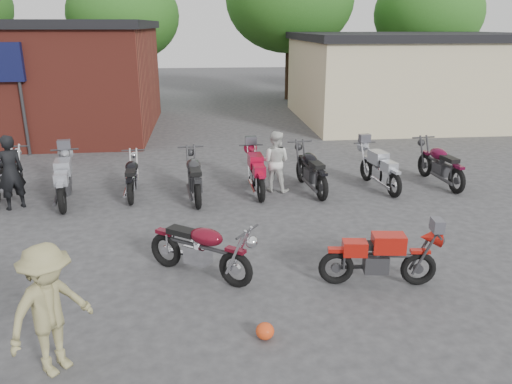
{
  "coord_description": "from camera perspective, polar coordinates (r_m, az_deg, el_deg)",
  "views": [
    {
      "loc": [
        -0.92,
        -6.9,
        4.11
      ],
      "look_at": [
        0.08,
        2.59,
        0.9
      ],
      "focal_mm": 35.0,
      "sensor_mm": 36.0,
      "label": 1
    }
  ],
  "objects": [
    {
      "name": "helmet",
      "position": [
        7.1,
        1.04,
        -15.6
      ],
      "size": [
        0.3,
        0.3,
        0.24
      ],
      "primitive_type": "ellipsoid",
      "rotation": [
        0.0,
        0.0,
        -0.16
      ],
      "color": "#D54216",
      "rests_on": "ground"
    },
    {
      "name": "person_tan",
      "position": [
        6.64,
        -22.5,
        -12.35
      ],
      "size": [
        1.2,
        1.25,
        1.71
      ],
      "primitive_type": "imported",
      "rotation": [
        0.0,
        0.0,
        0.86
      ],
      "color": "#918A59",
      "rests_on": "ground"
    },
    {
      "name": "vintage_motorcycle",
      "position": [
        8.47,
        -6.32,
        -6.12
      ],
      "size": [
        2.02,
        1.72,
        1.17
      ],
      "primitive_type": null,
      "rotation": [
        0.0,
        0.0,
        -0.63
      ],
      "color": "#5D0B19",
      "rests_on": "ground"
    },
    {
      "name": "row_bike_5",
      "position": [
        12.91,
        6.3,
        2.78
      ],
      "size": [
        0.98,
        2.21,
        1.24
      ],
      "primitive_type": null,
      "rotation": [
        0.0,
        0.0,
        1.7
      ],
      "color": "black",
      "rests_on": "ground"
    },
    {
      "name": "row_bike_1",
      "position": [
        12.83,
        -21.13,
        1.5
      ],
      "size": [
        1.04,
        2.21,
        1.23
      ],
      "primitive_type": null,
      "rotation": [
        0.0,
        0.0,
        1.74
      ],
      "color": "#9497A2",
      "rests_on": "ground"
    },
    {
      "name": "sportbike",
      "position": [
        8.46,
        14.05,
        -6.97
      ],
      "size": [
        1.93,
        0.85,
        1.08
      ],
      "primitive_type": null,
      "rotation": [
        0.0,
        0.0,
        -0.13
      ],
      "color": "#B4170F",
      "rests_on": "ground"
    },
    {
      "name": "stucco_building",
      "position": [
        23.96,
        17.54,
        12.09
      ],
      "size": [
        10.0,
        8.0,
        3.5
      ],
      "primitive_type": "cube",
      "color": "#C6BD8D",
      "rests_on": "ground"
    },
    {
      "name": "tree_1",
      "position": [
        29.19,
        -14.76,
        17.19
      ],
      "size": [
        5.92,
        5.92,
        7.4
      ],
      "primitive_type": null,
      "color": "#215316",
      "rests_on": "ground"
    },
    {
      "name": "row_bike_3",
      "position": [
        12.38,
        -7.06,
        2.03
      ],
      "size": [
        0.9,
        2.17,
        1.23
      ],
      "primitive_type": null,
      "rotation": [
        0.0,
        0.0,
        1.67
      ],
      "color": "#262628",
      "rests_on": "ground"
    },
    {
      "name": "row_bike_2",
      "position": [
        12.87,
        -13.99,
        1.94
      ],
      "size": [
        0.72,
        1.91,
        1.09
      ],
      "primitive_type": null,
      "rotation": [
        0.0,
        0.0,
        1.62
      ],
      "color": "black",
      "rests_on": "ground"
    },
    {
      "name": "person_light",
      "position": [
        12.78,
        2.21,
        3.5
      ],
      "size": [
        0.94,
        0.85,
        1.57
      ],
      "primitive_type": "imported",
      "rotation": [
        0.0,
        0.0,
        2.73
      ],
      "color": "silver",
      "rests_on": "ground"
    },
    {
      "name": "person_dark",
      "position": [
        12.81,
        -26.29,
        2.01
      ],
      "size": [
        0.76,
        0.73,
        1.76
      ],
      "primitive_type": "imported",
      "rotation": [
        0.0,
        0.0,
        3.81
      ],
      "color": "black",
      "rests_on": "ground"
    },
    {
      "name": "tree_3",
      "position": [
        31.66,
        18.89,
        17.07
      ],
      "size": [
        6.08,
        6.08,
        7.6
      ],
      "primitive_type": null,
      "color": "#215316",
      "rests_on": "ground"
    },
    {
      "name": "row_bike_6",
      "position": [
        13.44,
        13.95,
        2.8
      ],
      "size": [
        0.99,
        2.09,
        1.16
      ],
      "primitive_type": null,
      "rotation": [
        0.0,
        0.0,
        1.74
      ],
      "color": "#9599A3",
      "rests_on": "ground"
    },
    {
      "name": "row_bike_7",
      "position": [
        14.26,
        20.32,
        3.22
      ],
      "size": [
        0.93,
        2.18,
        1.23
      ],
      "primitive_type": null,
      "rotation": [
        0.0,
        0.0,
        1.68
      ],
      "color": "#4F0925",
      "rests_on": "ground"
    },
    {
      "name": "row_bike_0",
      "position": [
        13.73,
        -26.84,
        1.82
      ],
      "size": [
        0.72,
        2.14,
        1.24
      ],
      "primitive_type": null,
      "rotation": [
        0.0,
        0.0,
        1.56
      ],
      "color": "black",
      "rests_on": "ground"
    },
    {
      "name": "tree_2",
      "position": [
        29.32,
        3.82,
        19.1
      ],
      "size": [
        7.04,
        7.04,
        8.8
      ],
      "primitive_type": null,
      "color": "#215316",
      "rests_on": "ground"
    },
    {
      "name": "row_bike_4",
      "position": [
        12.72,
        0.02,
        2.49
      ],
      "size": [
        0.76,
        2.05,
        1.17
      ],
      "primitive_type": null,
      "rotation": [
        0.0,
        0.0,
        1.62
      ],
      "color": "#AE0E2E",
      "rests_on": "ground"
    },
    {
      "name": "ground",
      "position": [
        8.08,
        1.37,
        -11.97
      ],
      "size": [
        90.0,
        90.0,
        0.0
      ],
      "primitive_type": "plane",
      "color": "#333336"
    }
  ]
}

